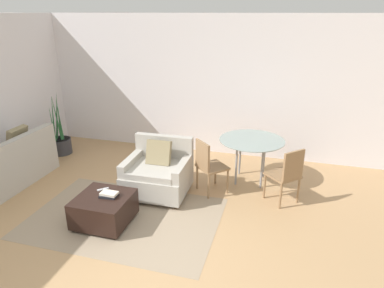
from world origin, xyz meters
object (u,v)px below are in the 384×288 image
object	(u,v)px
couch	(0,171)
dining_chair_near_left	(208,163)
armchair	(158,173)
dining_table	(252,145)
book_stack	(109,194)
tv_remote_primary	(103,189)
potted_plant	(60,142)
ottoman	(104,209)
dining_chair_near_right	(287,173)

from	to	relation	value
couch	dining_chair_near_left	distance (m)	3.43
dining_chair_near_left	armchair	bearing A→B (deg)	-164.32
dining_table	dining_chair_near_left	bearing A→B (deg)	-135.00
couch	dining_chair_near_left	xyz separation A→B (m)	(3.33, 0.81, 0.20)
book_stack	tv_remote_primary	world-z (taller)	book_stack
potted_plant	dining_table	size ratio (longest dim) A/B	1.20
dining_table	book_stack	bearing A→B (deg)	-133.40
book_stack	dining_chair_near_left	size ratio (longest dim) A/B	0.27
couch	ottoman	world-z (taller)	couch
ottoman	dining_chair_near_right	size ratio (longest dim) A/B	0.80
book_stack	potted_plant	xyz separation A→B (m)	(-2.23, 1.99, -0.19)
couch	dining_chair_near_right	xyz separation A→B (m)	(4.55, 0.81, 0.20)
tv_remote_primary	dining_table	size ratio (longest dim) A/B	0.13
dining_chair_near_left	dining_chair_near_right	distance (m)	1.22
couch	armchair	xyz separation A→B (m)	(2.56, 0.59, 0.03)
potted_plant	dining_chair_near_right	world-z (taller)	potted_plant
armchair	ottoman	bearing A→B (deg)	-111.70
dining_chair_near_left	book_stack	bearing A→B (deg)	-132.54
ottoman	dining_table	xyz separation A→B (m)	(1.79, 1.85, 0.45)
armchair	dining_chair_near_left	world-z (taller)	dining_chair_near_left
potted_plant	dining_table	world-z (taller)	potted_plant
ottoman	dining_chair_near_right	distance (m)	2.72
ottoman	potted_plant	world-z (taller)	potted_plant
tv_remote_primary	potted_plant	world-z (taller)	potted_plant
tv_remote_primary	dining_chair_near_left	distance (m)	1.66
ottoman	armchair	bearing A→B (deg)	68.30
dining_chair_near_left	ottoman	bearing A→B (deg)	-133.55
couch	tv_remote_primary	size ratio (longest dim) A/B	13.84
book_stack	tv_remote_primary	bearing A→B (deg)	140.19
ottoman	dining_chair_near_right	bearing A→B (deg)	27.27
book_stack	dining_table	distance (m)	2.50
armchair	dining_chair_near_left	size ratio (longest dim) A/B	1.11
armchair	potted_plant	world-z (taller)	potted_plant
book_stack	dining_chair_near_right	bearing A→B (deg)	27.29
ottoman	tv_remote_primary	world-z (taller)	tv_remote_primary
armchair	potted_plant	bearing A→B (deg)	158.55
armchair	dining_table	distance (m)	1.65
armchair	tv_remote_primary	distance (m)	0.98
armchair	dining_table	size ratio (longest dim) A/B	0.91
armchair	dining_table	world-z (taller)	armchair
ottoman	dining_table	distance (m)	2.61
armchair	potted_plant	size ratio (longest dim) A/B	0.76
book_stack	potted_plant	world-z (taller)	potted_plant
tv_remote_primary	dining_chair_near_left	bearing A→B (deg)	39.39
potted_plant	tv_remote_primary	bearing A→B (deg)	-41.93
dining_chair_near_right	book_stack	bearing A→B (deg)	-152.71
armchair	dining_chair_near_right	xyz separation A→B (m)	(1.99, 0.22, 0.17)
couch	armchair	size ratio (longest dim) A/B	2.02
dining_table	armchair	bearing A→B (deg)	-149.07
tv_remote_primary	potted_plant	xyz separation A→B (m)	(-2.05, 1.84, -0.17)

